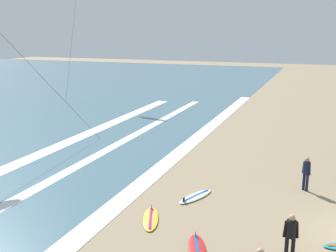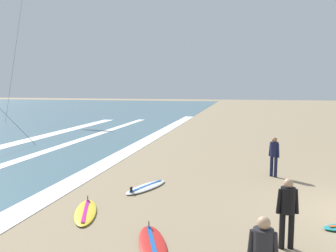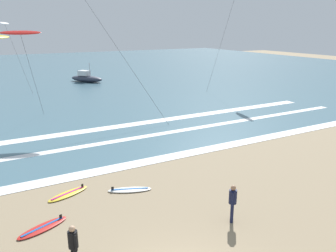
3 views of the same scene
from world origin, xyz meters
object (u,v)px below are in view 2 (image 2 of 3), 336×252
surfer_mid_group (287,207)px  surfer_right_near (274,153)px  surfboard_left_pile (146,187)px  surfboard_right_spare (86,212)px  surfboard_foreground_flat (152,244)px

surfer_mid_group → surfer_right_near: size_ratio=1.00×
surfer_right_near → surfboard_left_pile: (-2.61, 4.52, -0.91)m
surfer_mid_group → surfboard_left_pile: surfer_mid_group is taller
surfer_mid_group → surfer_right_near: same height
surfer_right_near → surfboard_right_spare: surfer_right_near is taller
surfer_right_near → surfboard_left_pile: bearing=120.0°
surfer_right_near → surfboard_foreground_flat: size_ratio=0.74×
surfboard_foreground_flat → surfboard_left_pile: 4.47m
surfer_mid_group → surfboard_foreground_flat: (-0.55, 2.94, -0.91)m
surfer_right_near → surfboard_right_spare: size_ratio=0.74×
surfboard_right_spare → surfer_mid_group: bearing=-100.6°
surfer_mid_group → surfboard_left_pile: bearing=49.3°
surfer_mid_group → surfboard_right_spare: (1.00, 5.32, -0.91)m
surfer_mid_group → surfboard_right_spare: size_ratio=0.74×
surfboard_foreground_flat → surfboard_right_spare: size_ratio=1.00×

